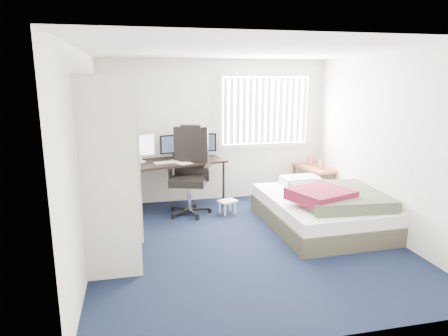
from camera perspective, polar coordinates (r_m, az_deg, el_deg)
name	(u,v)px	position (r m, az deg, el deg)	size (l,w,h in m)	color
ground	(247,243)	(5.50, 3.35, -10.61)	(4.20, 4.20, 0.00)	black
room_shell	(249,132)	(5.09, 3.58, 5.19)	(4.20, 4.20, 4.20)	silver
window_assembly	(265,111)	(7.28, 5.92, 8.16)	(1.72, 0.09, 1.32)	white
closet	(114,145)	(5.18, -15.40, 3.12)	(0.64, 1.84, 2.22)	beige
desk	(173,159)	(6.76, -7.26, 1.24)	(1.81, 1.17, 1.28)	black
office_chair	(190,180)	(6.55, -4.89, -1.69)	(0.85, 0.85, 1.43)	black
footstool	(228,203)	(6.54, 0.52, -5.07)	(0.34, 0.30, 0.22)	white
nightstand	(314,170)	(7.45, 12.77, -0.31)	(0.57, 0.93, 0.78)	brown
bed	(323,208)	(6.15, 13.91, -5.57)	(1.58, 2.08, 0.67)	#433E30
pine_box	(121,243)	(5.23, -14.50, -10.38)	(0.42, 0.32, 0.32)	tan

